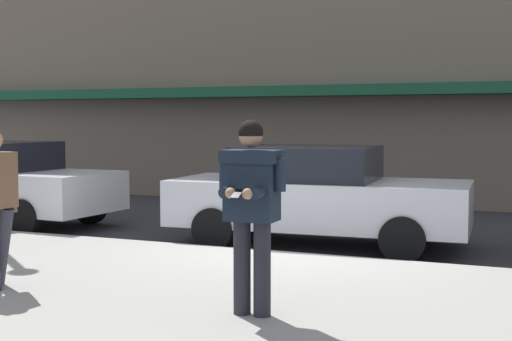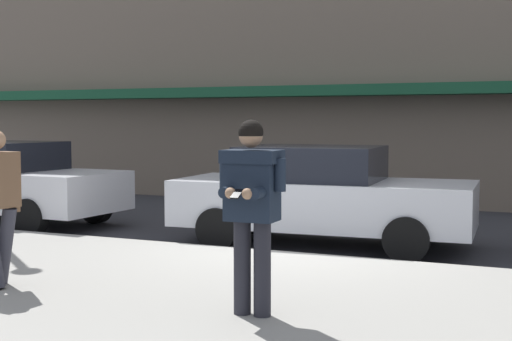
# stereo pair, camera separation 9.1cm
# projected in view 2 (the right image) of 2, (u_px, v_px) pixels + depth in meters

# --- Properties ---
(ground_plane) EXTENTS (80.00, 80.00, 0.00)m
(ground_plane) POSITION_uv_depth(u_px,v_px,m) (291.00, 259.00, 9.98)
(ground_plane) COLOR #333338
(sidewalk) EXTENTS (32.00, 5.30, 0.14)m
(sidewalk) POSITION_uv_depth(u_px,v_px,m) (285.00, 311.00, 6.97)
(sidewalk) COLOR #99968E
(sidewalk) RESTS_ON ground
(curb_paint_line) EXTENTS (28.00, 0.12, 0.01)m
(curb_paint_line) POSITION_uv_depth(u_px,v_px,m) (362.00, 263.00, 9.63)
(curb_paint_line) COLOR silver
(curb_paint_line) RESTS_ON ground
(parked_sedan_near) EXTENTS (4.59, 2.10, 1.54)m
(parked_sedan_near) POSITION_uv_depth(u_px,v_px,m) (5.00, 182.00, 13.23)
(parked_sedan_near) COLOR silver
(parked_sedan_near) RESTS_ON ground
(parked_sedan_mid) EXTENTS (4.60, 2.12, 1.54)m
(parked_sedan_mid) POSITION_uv_depth(u_px,v_px,m) (321.00, 195.00, 10.93)
(parked_sedan_mid) COLOR silver
(parked_sedan_mid) RESTS_ON ground
(man_texting_on_phone) EXTENTS (0.65, 0.58, 1.81)m
(man_texting_on_phone) POSITION_uv_depth(u_px,v_px,m) (252.00, 196.00, 6.50)
(man_texting_on_phone) COLOR #23232B
(man_texting_on_phone) RESTS_ON sidewalk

